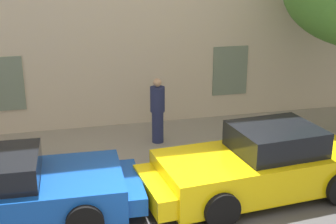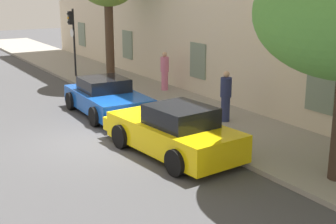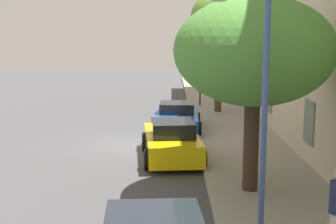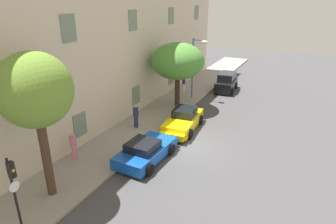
% 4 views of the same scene
% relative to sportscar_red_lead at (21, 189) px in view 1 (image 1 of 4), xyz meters
% --- Properties ---
extents(sidewalk, '(60.00, 3.67, 0.14)m').
position_rel_sportscar_red_lead_xyz_m(sidewalk, '(2.71, 2.65, -0.52)').
color(sidewalk, gray).
rests_on(sidewalk, ground).
extents(sportscar_red_lead, '(4.62, 2.37, 1.33)m').
position_rel_sportscar_red_lead_xyz_m(sportscar_red_lead, '(0.00, 0.00, 0.00)').
color(sportscar_red_lead, '#144CB2').
rests_on(sportscar_red_lead, ground).
extents(sportscar_yellow_flank, '(4.88, 2.41, 1.48)m').
position_rel_sportscar_red_lead_xyz_m(sportscar_yellow_flank, '(4.74, -0.25, 0.05)').
color(sportscar_yellow_flank, yellow).
rests_on(sportscar_yellow_flank, ground).
extents(pedestrian_strolling, '(0.53, 0.53, 1.77)m').
position_rel_sportscar_red_lead_xyz_m(pedestrian_strolling, '(3.36, 2.85, 0.44)').
color(pedestrian_strolling, navy).
rests_on(pedestrian_strolling, sidewalk).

